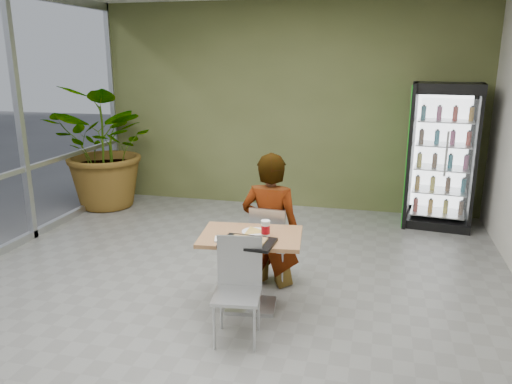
# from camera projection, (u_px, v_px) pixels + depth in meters

# --- Properties ---
(ground) EXTENTS (7.00, 7.00, 0.00)m
(ground) POSITION_uv_depth(u_px,v_px,m) (218.00, 303.00, 4.95)
(ground) COLOR slate
(ground) RESTS_ON ground
(room_envelope) EXTENTS (6.00, 7.00, 3.20)m
(room_envelope) POSITION_uv_depth(u_px,v_px,m) (215.00, 143.00, 4.53)
(room_envelope) COLOR silver
(room_envelope) RESTS_ON ground
(dining_table) EXTENTS (1.01, 0.76, 0.75)m
(dining_table) POSITION_uv_depth(u_px,v_px,m) (251.00, 256.00, 4.72)
(dining_table) COLOR #B0844B
(dining_table) RESTS_ON ground
(chair_far) EXTENTS (0.40, 0.40, 0.86)m
(chair_far) POSITION_uv_depth(u_px,v_px,m) (269.00, 239.00, 5.25)
(chair_far) COLOR #B4B6B9
(chair_far) RESTS_ON ground
(chair_near) EXTENTS (0.44, 0.44, 0.88)m
(chair_near) POSITION_uv_depth(u_px,v_px,m) (238.00, 280.00, 4.25)
(chair_near) COLOR #B4B6B9
(chair_near) RESTS_ON ground
(seated_woman) EXTENTS (0.66, 0.44, 1.72)m
(seated_woman) POSITION_uv_depth(u_px,v_px,m) (270.00, 233.00, 5.27)
(seated_woman) COLOR black
(seated_woman) RESTS_ON ground
(pizza_plate) EXTENTS (0.34, 0.30, 0.03)m
(pizza_plate) POSITION_uv_depth(u_px,v_px,m) (254.00, 231.00, 4.72)
(pizza_plate) COLOR white
(pizza_plate) RESTS_ON dining_table
(soda_cup) EXTENTS (0.08, 0.08, 0.15)m
(soda_cup) POSITION_uv_depth(u_px,v_px,m) (266.00, 229.00, 4.61)
(soda_cup) COLOR white
(soda_cup) RESTS_ON dining_table
(napkin_stack) EXTENTS (0.17, 0.17, 0.02)m
(napkin_stack) POSITION_uv_depth(u_px,v_px,m) (223.00, 239.00, 4.53)
(napkin_stack) COLOR white
(napkin_stack) RESTS_ON dining_table
(cafeteria_tray) EXTENTS (0.48, 0.36, 0.03)m
(cafeteria_tray) POSITION_uv_depth(u_px,v_px,m) (248.00, 243.00, 4.42)
(cafeteria_tray) COLOR black
(cafeteria_tray) RESTS_ON dining_table
(beverage_fridge) EXTENTS (1.00, 0.81, 2.02)m
(beverage_fridge) POSITION_uv_depth(u_px,v_px,m) (442.00, 156.00, 7.01)
(beverage_fridge) COLOR black
(beverage_fridge) RESTS_ON ground
(potted_plant) EXTENTS (2.13, 1.97, 1.96)m
(potted_plant) POSITION_uv_depth(u_px,v_px,m) (109.00, 147.00, 7.89)
(potted_plant) COLOR #2C6B2B
(potted_plant) RESTS_ON ground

